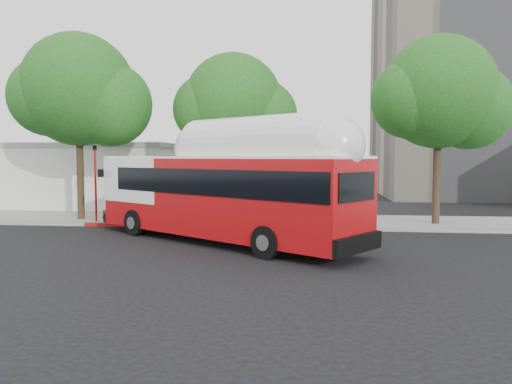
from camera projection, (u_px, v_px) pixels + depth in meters
ground at (233, 243)px, 19.62m from camera, size 120.00×120.00×0.00m
sidewalk at (254, 220)px, 26.05m from camera, size 60.00×5.00×0.15m
curb_strip at (247, 227)px, 23.47m from camera, size 60.00×0.30×0.15m
red_curb_segment at (185, 226)px, 23.83m from camera, size 10.00×0.32×0.16m
street_tree_left at (88, 94)px, 25.68m from camera, size 6.67×5.80×9.74m
street_tree_mid at (241, 107)px, 25.28m from camera, size 5.75×5.00×8.62m
street_tree_right at (448, 97)px, 23.85m from camera, size 6.21×5.40×9.18m
low_commercial_bldg at (70, 174)px, 35.01m from camera, size 16.20×10.20×4.25m
transit_bus at (221, 197)px, 19.51m from camera, size 12.12×9.38×3.90m
signal_pole at (96, 184)px, 24.94m from camera, size 0.11×0.37×3.96m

